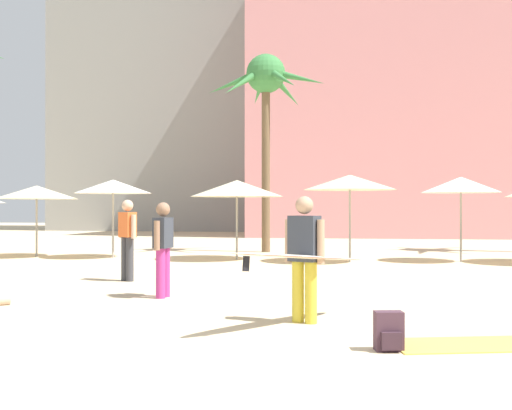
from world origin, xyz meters
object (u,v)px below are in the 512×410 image
(cafe_umbrella_6, at_px, (350,182))
(beach_towel, at_px, (479,344))
(cafe_umbrella_2, at_px, (113,187))
(person_mid_right, at_px, (127,236))
(person_near_right, at_px, (304,254))
(cafe_umbrella_1, at_px, (237,188))
(person_near_left, at_px, (163,245))
(backpack, at_px, (389,332))
(palm_tree_far_left, at_px, (266,88))
(cafe_umbrella_4, at_px, (461,185))
(cafe_umbrella_5, at_px, (37,192))

(cafe_umbrella_6, relative_size, beach_towel, 1.34)
(cafe_umbrella_2, distance_m, person_mid_right, 6.83)
(beach_towel, xyz_separation_m, person_near_right, (-2.03, 1.03, 0.91))
(cafe_umbrella_1, distance_m, person_near_left, 8.44)
(backpack, bearing_deg, cafe_umbrella_2, -158.13)
(palm_tree_far_left, bearing_deg, person_mid_right, -99.90)
(cafe_umbrella_1, distance_m, backpack, 12.75)
(cafe_umbrella_4, distance_m, person_mid_right, 9.98)
(cafe_umbrella_2, height_order, cafe_umbrella_5, cafe_umbrella_2)
(cafe_umbrella_2, xyz_separation_m, person_mid_right, (2.68, -6.15, -1.27))
(cafe_umbrella_5, xyz_separation_m, cafe_umbrella_6, (9.79, -0.58, 0.23))
(backpack, xyz_separation_m, person_near_right, (-1.02, 1.48, 0.71))
(cafe_umbrella_1, bearing_deg, person_mid_right, -101.77)
(cafe_umbrella_6, height_order, person_near_right, cafe_umbrella_6)
(backpack, relative_size, person_near_right, 0.18)
(cafe_umbrella_5, bearing_deg, cafe_umbrella_4, 0.24)
(cafe_umbrella_6, distance_m, backpack, 11.75)
(beach_towel, height_order, person_mid_right, person_mid_right)
(beach_towel, bearing_deg, person_near_left, 145.13)
(person_mid_right, bearing_deg, cafe_umbrella_6, 0.88)
(palm_tree_far_left, relative_size, person_mid_right, 4.07)
(person_near_left, bearing_deg, person_mid_right, 129.25)
(cafe_umbrella_2, distance_m, cafe_umbrella_6, 7.30)
(cafe_umbrella_4, xyz_separation_m, person_near_left, (-6.26, -8.53, -1.31))
(cafe_umbrella_1, distance_m, person_mid_right, 6.24)
(backpack, bearing_deg, cafe_umbrella_1, -172.97)
(beach_towel, bearing_deg, cafe_umbrella_6, 97.67)
(cafe_umbrella_2, distance_m, cafe_umbrella_5, 2.52)
(cafe_umbrella_4, bearing_deg, backpack, -102.29)
(cafe_umbrella_2, xyz_separation_m, cafe_umbrella_6, (7.28, -0.61, 0.06))
(cafe_umbrella_1, xyz_separation_m, beach_towel, (4.84, -11.56, -2.12))
(cafe_umbrella_1, relative_size, cafe_umbrella_6, 1.06)
(beach_towel, relative_size, person_near_left, 1.21)
(cafe_umbrella_4, xyz_separation_m, cafe_umbrella_5, (-12.93, -0.05, -0.17))
(palm_tree_far_left, bearing_deg, person_near_right, -80.28)
(cafe_umbrella_5, relative_size, backpack, 6.07)
(person_near_right, bearing_deg, backpack, -118.56)
(cafe_umbrella_2, bearing_deg, beach_towel, -53.18)
(beach_towel, bearing_deg, cafe_umbrella_1, 112.72)
(palm_tree_far_left, xyz_separation_m, beach_towel, (4.43, -15.06, -5.76))
(person_near_left, bearing_deg, backpack, -38.42)
(cafe_umbrella_2, height_order, backpack, cafe_umbrella_2)
(cafe_umbrella_1, height_order, cafe_umbrella_2, cafe_umbrella_2)
(person_near_right, relative_size, person_near_left, 1.44)
(person_near_right, xyz_separation_m, person_near_left, (-2.58, 2.18, -0.02))
(cafe_umbrella_6, bearing_deg, person_mid_right, -129.67)
(cafe_umbrella_1, bearing_deg, cafe_umbrella_6, -7.72)
(cafe_umbrella_1, xyz_separation_m, cafe_umbrella_2, (-3.93, 0.16, 0.08))
(cafe_umbrella_5, distance_m, backpack, 16.01)
(palm_tree_far_left, distance_m, cafe_umbrella_5, 8.50)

